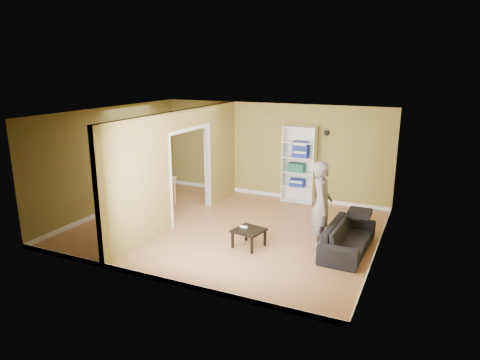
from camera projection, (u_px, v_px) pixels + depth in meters
name	position (u px, v px, depth m)	size (l,w,h in m)	color
room_shell	(228.00, 172.00, 9.37)	(6.50, 6.50, 6.50)	#A06548
partition	(181.00, 167.00, 9.86)	(0.22, 5.50, 2.60)	olive
wall_speaker	(326.00, 133.00, 10.97)	(0.10, 0.10, 0.10)	black
sofa	(348.00, 233.00, 8.42)	(0.82, 1.91, 0.73)	black
person	(322.00, 198.00, 8.41)	(0.59, 0.76, 2.09)	slate
bookshelf	(300.00, 164.00, 11.39)	(0.86, 0.38, 2.05)	white
paper_box_navy_a	(297.00, 182.00, 11.48)	(0.39, 0.25, 0.20)	navy
paper_box_teal	(297.00, 167.00, 11.39)	(0.44, 0.28, 0.22)	#24876B
paper_box_navy_b	(301.00, 153.00, 11.25)	(0.41, 0.27, 0.21)	navy
paper_box_navy_c	(301.00, 146.00, 11.20)	(0.40, 0.26, 0.21)	navy
coffee_table	(249.00, 232.00, 8.61)	(0.56, 0.56, 0.38)	black
game_controller	(244.00, 227.00, 8.69)	(0.16, 0.04, 0.03)	white
dining_table	(149.00, 180.00, 11.13)	(1.21, 0.81, 0.76)	tan
chair_left	(126.00, 185.00, 11.50)	(0.43, 0.43, 0.94)	tan
chair_near	(138.00, 193.00, 10.62)	(0.46, 0.46, 0.99)	tan
chair_far	(166.00, 183.00, 11.76)	(0.40, 0.40, 0.87)	tan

